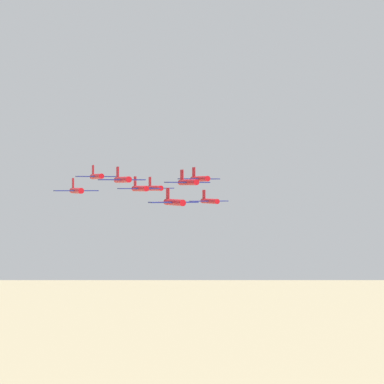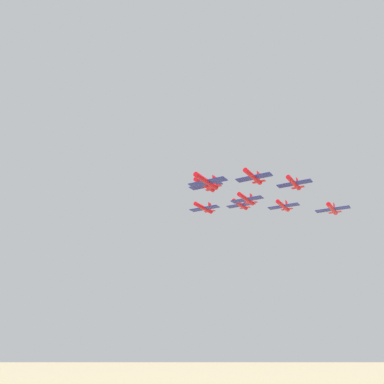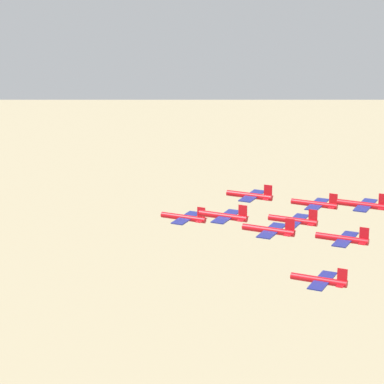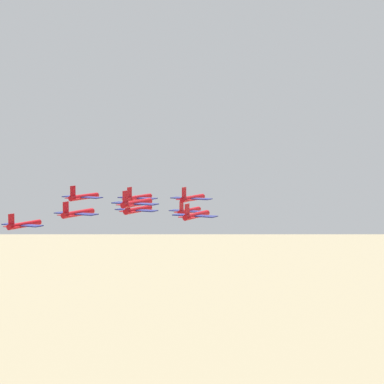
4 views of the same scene
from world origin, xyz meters
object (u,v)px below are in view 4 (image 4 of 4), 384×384
Objects in this scene: jet_6 at (23,225)px; jet_7 at (77,213)px; jet_2 at (192,198)px; jet_4 at (137,210)px; jet_1 at (138,198)px; jet_5 at (196,215)px; jet_3 at (83,197)px; jet_0 at (189,211)px; jet_8 at (136,203)px.

jet_6 is 13.91m from jet_7.
jet_6 is (-20.52, 29.12, -4.74)m from jet_2.
jet_2 reaches higher than jet_4.
jet_4 is (-12.10, -5.72, -1.27)m from jet_1.
jet_7 is at bearing -90.00° from jet_1.
jet_2 is 1.00× the size of jet_5.
jet_2 is at bearing 29.54° from jet_3.
jet_4 is 13.58m from jet_5.
jet_1 is at bearing -120.47° from jet_0.
jet_1 is 1.00× the size of jet_5.
jet_3 is 1.00× the size of jet_4.
jet_6 is at bearing -120.47° from jet_3.
jet_0 is 27.16m from jet_3.
jet_4 is 23.59m from jet_6.
jet_5 reaches higher than jet_0.
jet_3 is at bearing -120.47° from jet_0.
jet_1 reaches higher than jet_0.
jet_6 is at bearing -120.47° from jet_1.
jet_5 is 1.00× the size of jet_7.
jet_7 is at bearing 0.00° from jet_6.
jet_1 is (-10.87, 7.80, 3.76)m from jet_0.
jet_8 is (-10.87, 7.80, 3.13)m from jet_5.
jet_0 is 35.36m from jet_7.
jet_4 is at bearing -120.47° from jet_2.
jet_5 is at bearing 59.53° from jet_8.
jet_1 is at bearing 120.47° from jet_8.
jet_2 is 1.00× the size of jet_7.
jet_2 is at bearing 59.53° from jet_7.
jet_4 is (-10.87, 7.80, -1.75)m from jet_2.
jet_2 is 26.82m from jet_7.
jet_6 is (-32.62, 23.40, -0.51)m from jet_0.
jet_5 is 1.00× the size of jet_8.
jet_4 is at bearing 59.53° from jet_7.
jet_3 reaches higher than jet_4.
jet_8 reaches higher than jet_7.
jet_0 is at bearing 59.53° from jet_6.
jet_5 is (-12.10, -5.72, -2.18)m from jet_2.
jet_4 is 1.00× the size of jet_8.
jet_7 is (-1.23, -13.52, 3.07)m from jet_6.
jet_1 reaches higher than jet_6.
jet_0 is 23.21m from jet_4.
jet_7 is at bearing -59.53° from jet_3.
jet_6 is (-9.65, 21.32, -3.00)m from jet_4.
jet_3 is (-10.87, 7.80, 0.85)m from jet_1.
jet_3 is (-9.65, 21.32, 0.37)m from jet_2.
jet_7 is (-22.98, 2.09, -1.20)m from jet_1.
jet_6 is (-21.75, 15.60, -4.26)m from jet_1.
jet_8 is at bearing -78.91° from jet_0.
jet_3 is 1.00× the size of jet_8.
jet_5 is at bearing 0.00° from jet_4.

